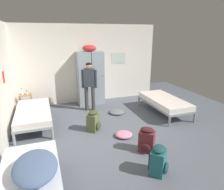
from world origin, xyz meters
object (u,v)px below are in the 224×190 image
at_px(lotion_bottle, 27,93).
at_px(clothes_pile_pink, 124,134).
at_px(bed_right, 164,101).
at_px(backpack_maroon, 147,140).
at_px(bed_left_front, 30,181).
at_px(bedding_heap, 35,167).
at_px(bed_left_rear, 33,113).
at_px(shelf_unit, 26,101).
at_px(person_traveler, 89,82).
at_px(backpack_teal, 159,161).
at_px(water_bottle, 22,92).
at_px(clothes_pile_grey, 117,112).
at_px(backpack_olive, 94,121).
at_px(locker_bank, 90,77).

relative_size(lotion_bottle, clothes_pile_pink, 0.33).
relative_size(bed_right, backpack_maroon, 3.45).
bearing_deg(bed_left_front, bed_right, 32.15).
relative_size(bed_right, bedding_heap, 2.18).
bearing_deg(backpack_maroon, bed_left_rear, 137.27).
xyz_separation_m(shelf_unit, lotion_bottle, (0.07, -0.04, 0.28)).
bearing_deg(bed_left_rear, bed_right, -5.13).
bearing_deg(person_traveler, backpack_maroon, -78.33).
height_order(bed_right, bedding_heap, bedding_heap).
height_order(backpack_teal, backpack_maroon, same).
xyz_separation_m(bed_right, water_bottle, (-4.22, 1.63, 0.28)).
relative_size(bedding_heap, person_traveler, 0.55).
relative_size(water_bottle, backpack_teal, 0.37).
distance_m(bed_left_front, backpack_maroon, 2.39).
relative_size(bed_left_rear, backpack_teal, 3.45).
xyz_separation_m(bed_right, backpack_maroon, (-1.59, -1.77, -0.12)).
height_order(shelf_unit, backpack_maroon, shelf_unit).
height_order(bed_left_rear, clothes_pile_grey, bed_left_rear).
bearing_deg(backpack_olive, person_traveler, 80.13).
height_order(bed_right, clothes_pile_grey, bed_right).
bearing_deg(bed_left_front, backpack_maroon, 16.28).
relative_size(locker_bank, bed_right, 1.09).
xyz_separation_m(bed_left_rear, bedding_heap, (0.10, -2.81, 0.24)).
xyz_separation_m(locker_bank, clothes_pile_grey, (0.53, -1.23, -0.93)).
distance_m(shelf_unit, backpack_maroon, 4.23).
height_order(person_traveler, clothes_pile_pink, person_traveler).
distance_m(locker_bank, clothes_pile_pink, 2.86).
bearing_deg(bedding_heap, backpack_teal, -0.72).
xyz_separation_m(water_bottle, backpack_maroon, (2.63, -3.40, -0.40)).
height_order(bed_right, clothes_pile_pink, bed_right).
bearing_deg(backpack_maroon, backpack_olive, 122.09).
bearing_deg(backpack_olive, locker_bank, 78.03).
distance_m(bed_left_rear, person_traveler, 1.93).
bearing_deg(clothes_pile_pink, bed_left_front, -145.73).
bearing_deg(backpack_teal, person_traveler, 96.91).
relative_size(bedding_heap, backpack_maroon, 1.58).
height_order(bedding_heap, water_bottle, water_bottle).
height_order(locker_bank, backpack_maroon, locker_bank).
xyz_separation_m(person_traveler, clothes_pile_grey, (0.73, -0.55, -0.91)).
distance_m(shelf_unit, water_bottle, 0.33).
bearing_deg(lotion_bottle, backpack_maroon, -53.44).
relative_size(locker_bank, backpack_maroon, 3.76).
bearing_deg(water_bottle, person_traveler, -16.87).
xyz_separation_m(person_traveler, clothes_pile_pink, (0.36, -2.02, -0.90)).
xyz_separation_m(shelf_unit, clothes_pile_pink, (2.34, -2.63, -0.29)).
xyz_separation_m(bed_left_rear, bed_right, (3.89, -0.35, 0.00)).
relative_size(bed_left_rear, bed_left_front, 1.00).
relative_size(water_bottle, backpack_maroon, 0.37).
bearing_deg(clothes_pile_pink, lotion_bottle, 131.22).
bearing_deg(shelf_unit, bed_right, -21.22).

